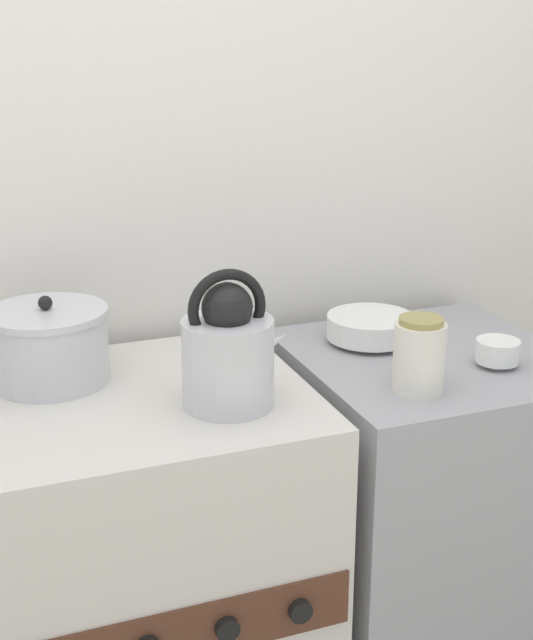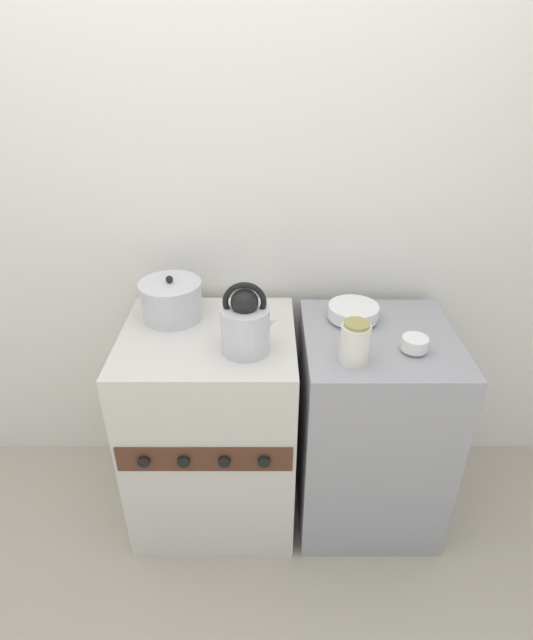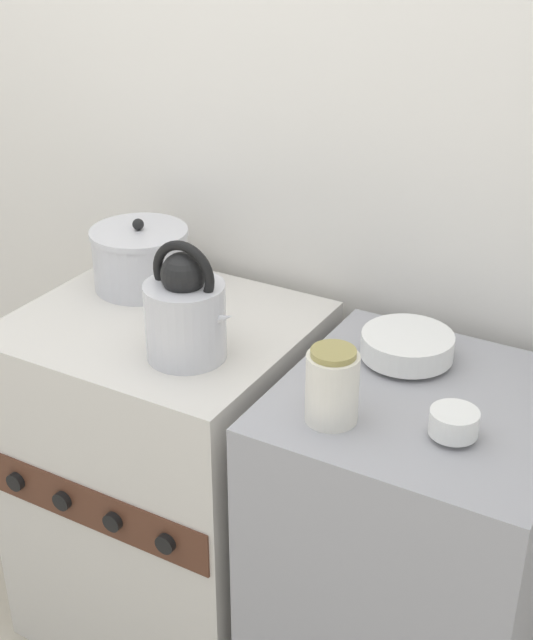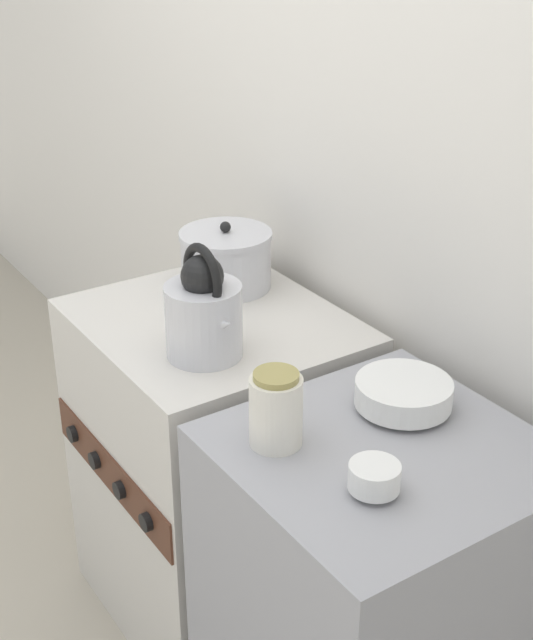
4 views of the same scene
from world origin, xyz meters
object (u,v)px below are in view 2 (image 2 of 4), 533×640
object	(u,v)px
kettle	(246,324)
storage_jar	(355,342)
stove	(214,425)
enamel_bowl	(353,312)
cooking_pot	(172,300)
small_ceramic_bowl	(415,344)

from	to	relation	value
kettle	storage_jar	distance (m)	0.37
stove	kettle	size ratio (longest dim) A/B	3.37
enamel_bowl	cooking_pot	bearing A→B (deg)	178.98
storage_jar	kettle	bearing A→B (deg)	170.92
stove	enamel_bowl	bearing A→B (deg)	11.89
enamel_bowl	kettle	bearing A→B (deg)	-151.52
stove	storage_jar	bearing A→B (deg)	-17.57
kettle	cooking_pot	size ratio (longest dim) A/B	1.10
stove	small_ceramic_bowl	size ratio (longest dim) A/B	9.72
kettle	cooking_pot	bearing A→B (deg)	141.49
kettle	enamel_bowl	size ratio (longest dim) A/B	1.35
small_ceramic_bowl	cooking_pot	bearing A→B (deg)	164.95
storage_jar	small_ceramic_bowl	bearing A→B (deg)	14.07
enamel_bowl	small_ceramic_bowl	distance (m)	0.29
cooking_pot	enamel_bowl	distance (m)	0.70
enamel_bowl	storage_jar	xyz separation A→B (m)	(-0.04, -0.28, 0.04)
cooking_pot	storage_jar	world-z (taller)	cooking_pot
cooking_pot	storage_jar	size ratio (longest dim) A/B	1.58
small_ceramic_bowl	storage_jar	world-z (taller)	storage_jar
enamel_bowl	storage_jar	size ratio (longest dim) A/B	1.30
cooking_pot	storage_jar	xyz separation A→B (m)	(0.66, -0.29, -0.01)
cooking_pot	small_ceramic_bowl	bearing A→B (deg)	-15.05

